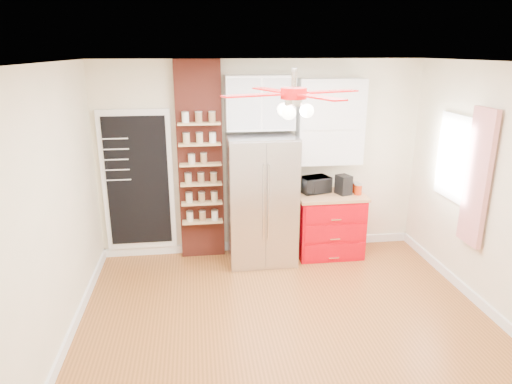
{
  "coord_description": "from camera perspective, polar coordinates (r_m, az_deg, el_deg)",
  "views": [
    {
      "loc": [
        -0.91,
        -4.14,
        2.81
      ],
      "look_at": [
        -0.22,
        0.9,
        1.22
      ],
      "focal_mm": 32.0,
      "sensor_mm": 36.0,
      "label": 1
    }
  ],
  "objects": [
    {
      "name": "floor",
      "position": [
        5.09,
        4.03,
        -16.21
      ],
      "size": [
        4.5,
        4.5,
        0.0
      ],
      "primitive_type": "plane",
      "color": "#9C5A27",
      "rests_on": "ground"
    },
    {
      "name": "ceiling",
      "position": [
        4.24,
        4.82,
        15.82
      ],
      "size": [
        4.5,
        4.5,
        0.0
      ],
      "primitive_type": "plane",
      "color": "white",
      "rests_on": "wall_back"
    },
    {
      "name": "wall_back",
      "position": [
        6.38,
        0.68,
        4.13
      ],
      "size": [
        4.5,
        0.02,
        2.7
      ],
      "primitive_type": "cube",
      "color": "beige",
      "rests_on": "floor"
    },
    {
      "name": "wall_front",
      "position": [
        2.75,
        13.32,
        -15.27
      ],
      "size": [
        4.5,
        0.02,
        2.7
      ],
      "primitive_type": "cube",
      "color": "beige",
      "rests_on": "floor"
    },
    {
      "name": "wall_left",
      "position": [
        4.59,
        -24.27,
        -2.77
      ],
      "size": [
        0.02,
        4.0,
        2.7
      ],
      "primitive_type": "cube",
      "color": "beige",
      "rests_on": "floor"
    },
    {
      "name": "wall_right",
      "position": [
        5.41,
        28.4,
        -0.44
      ],
      "size": [
        0.02,
        4.0,
        2.7
      ],
      "primitive_type": "cube",
      "color": "beige",
      "rests_on": "floor"
    },
    {
      "name": "chalkboard",
      "position": [
        6.39,
        -14.54,
        1.28
      ],
      "size": [
        0.95,
        0.05,
        1.95
      ],
      "color": "white",
      "rests_on": "wall_back"
    },
    {
      "name": "brick_pillar",
      "position": [
        6.24,
        -6.98,
        3.7
      ],
      "size": [
        0.6,
        0.16,
        2.7
      ],
      "primitive_type": "cube",
      "color": "maroon",
      "rests_on": "floor"
    },
    {
      "name": "fridge",
      "position": [
        6.15,
        0.7,
        -0.98
      ],
      "size": [
        0.9,
        0.7,
        1.75
      ],
      "primitive_type": "cube",
      "color": "#B5B5BA",
      "rests_on": "floor"
    },
    {
      "name": "upper_glass_cabinet",
      "position": [
        6.07,
        0.48,
        11.12
      ],
      "size": [
        0.9,
        0.35,
        0.7
      ],
      "primitive_type": "cube",
      "color": "white",
      "rests_on": "wall_back"
    },
    {
      "name": "red_cabinet",
      "position": [
        6.54,
        9.08,
        -3.99
      ],
      "size": [
        0.94,
        0.64,
        0.9
      ],
      "color": "#CE000D",
      "rests_on": "floor"
    },
    {
      "name": "upper_shelf_unit",
      "position": [
        6.34,
        9.26,
        8.65
      ],
      "size": [
        0.9,
        0.3,
        1.15
      ],
      "primitive_type": "cube",
      "color": "white",
      "rests_on": "wall_back"
    },
    {
      "name": "window",
      "position": [
        6.07,
        23.68,
        3.91
      ],
      "size": [
        0.04,
        0.75,
        1.05
      ],
      "primitive_type": "cube",
      "color": "white",
      "rests_on": "wall_right"
    },
    {
      "name": "curtain",
      "position": [
        5.62,
        25.94,
        1.57
      ],
      "size": [
        0.06,
        0.4,
        1.55
      ],
      "primitive_type": "cube",
      "color": "red",
      "rests_on": "wall_right"
    },
    {
      "name": "ceiling_fan",
      "position": [
        4.26,
        4.73,
        12.1
      ],
      "size": [
        1.4,
        1.4,
        0.44
      ],
      "color": "silver",
      "rests_on": "ceiling"
    },
    {
      "name": "toaster_oven",
      "position": [
        6.41,
        7.35,
        0.92
      ],
      "size": [
        0.47,
        0.38,
        0.22
      ],
      "primitive_type": "imported",
      "rotation": [
        0.0,
        0.0,
        0.3
      ],
      "color": "black",
      "rests_on": "red_cabinet"
    },
    {
      "name": "coffee_maker",
      "position": [
        6.39,
        10.89,
        0.89
      ],
      "size": [
        0.22,
        0.24,
        0.27
      ],
      "primitive_type": "cube",
      "rotation": [
        0.0,
        0.0,
        0.32
      ],
      "color": "black",
      "rests_on": "red_cabinet"
    },
    {
      "name": "canister_left",
      "position": [
        6.43,
        12.64,
        0.28
      ],
      "size": [
        0.13,
        0.13,
        0.14
      ],
      "primitive_type": "cylinder",
      "rotation": [
        0.0,
        0.0,
        -0.3
      ],
      "color": "#B62C0A",
      "rests_on": "red_cabinet"
    },
    {
      "name": "canister_right",
      "position": [
        6.52,
        12.33,
        0.53
      ],
      "size": [
        0.1,
        0.1,
        0.13
      ],
      "primitive_type": "cylinder",
      "rotation": [
        0.0,
        0.0,
        -0.06
      ],
      "color": "#BA240A",
      "rests_on": "red_cabinet"
    },
    {
      "name": "pantry_jar_oats",
      "position": [
        6.07,
        -8.05,
        4.08
      ],
      "size": [
        0.12,
        0.12,
        0.12
      ],
      "primitive_type": "cylinder",
      "rotation": [
        0.0,
        0.0,
        -0.34
      ],
      "color": "#C7B398",
      "rests_on": "brick_pillar"
    },
    {
      "name": "pantry_jar_beans",
      "position": [
        6.07,
        -6.55,
        4.19
      ],
      "size": [
        0.11,
        0.11,
        0.13
      ],
      "primitive_type": "cylinder",
      "rotation": [
        0.0,
        0.0,
        0.27
      ],
      "color": "#926C4A",
      "rests_on": "brick_pillar"
    }
  ]
}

